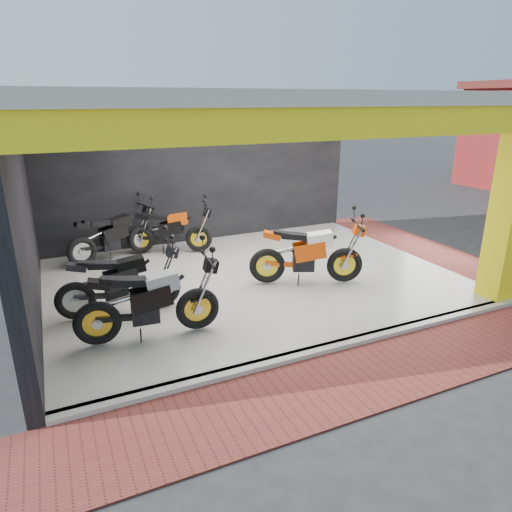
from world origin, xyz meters
The scene contains 16 objects.
ground centered at (0.00, 0.00, 0.00)m, with size 80.00×80.00×0.00m, color #2D2D30.
showroom_floor centered at (0.00, 2.00, 0.05)m, with size 8.00×6.00×0.10m, color beige.
showroom_ceiling centered at (0.00, 2.00, 3.60)m, with size 8.40×6.40×0.20m, color beige.
back_wall centered at (0.00, 5.10, 1.75)m, with size 8.20×0.20×3.50m, color black.
left_wall centered at (-4.10, 2.00, 1.75)m, with size 0.20×6.20×3.50m, color black.
corner_column centered at (3.75, -0.75, 1.75)m, with size 0.50×0.50×3.50m, color yellow.
header_beam_front centered at (0.00, -1.00, 3.30)m, with size 8.40×0.30×0.40m, color yellow.
header_beam_right centered at (4.00, 2.00, 3.30)m, with size 0.30×6.40×0.40m, color yellow.
floor_kerb centered at (0.00, -1.02, 0.05)m, with size 8.00×0.20×0.10m, color beige.
paver_front centered at (0.00, -1.80, 0.01)m, with size 9.00×1.40×0.03m, color brown.
paver_right centered at (4.80, 2.00, 0.01)m, with size 1.40×7.00×0.03m, color brown.
moto_hero centered at (1.52, 0.94, 0.82)m, with size 2.37×0.88×1.45m, color #E74709, non-canonical shape.
moto_row_a centered at (-1.73, 0.27, 0.81)m, with size 2.31×0.86×1.41m, color black, non-canonical shape.
moto_row_b centered at (-2.04, 1.34, 0.77)m, with size 2.19×0.81×1.34m, color black, non-canonical shape.
moto_row_c centered at (-0.50, 4.00, 0.75)m, with size 2.12×0.78×1.30m, color black, non-canonical shape.
moto_row_d centered at (-1.77, 4.50, 0.78)m, with size 2.21×0.82×1.35m, color black, non-canonical shape.
Camera 1 is at (-3.61, -6.03, 3.59)m, focal length 32.00 mm.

